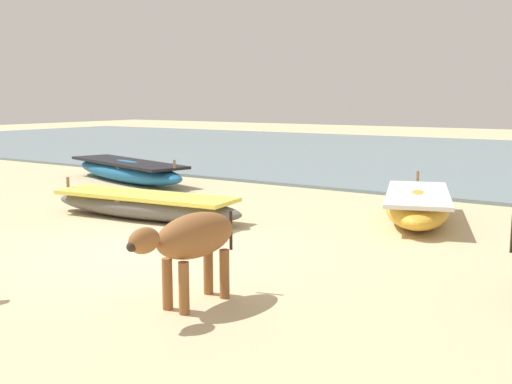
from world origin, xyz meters
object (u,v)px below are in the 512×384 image
object	(u,v)px
fishing_boat_3	(417,205)
cow_second_adult_brown	(193,240)
fishing_boat_1	(145,205)
fishing_boat_0	(127,170)

from	to	relation	value
fishing_boat_3	cow_second_adult_brown	xyz separation A→B (m)	(-0.51, -5.67, 0.42)
fishing_boat_1	fishing_boat_3	distance (m)	4.96
cow_second_adult_brown	fishing_boat_0	bearing A→B (deg)	-126.82
fishing_boat_1	fishing_boat_3	xyz separation A→B (m)	(4.27, 2.51, 0.04)
fishing_boat_1	cow_second_adult_brown	world-z (taller)	cow_second_adult_brown
fishing_boat_0	cow_second_adult_brown	distance (m)	10.12
fishing_boat_0	cow_second_adult_brown	size ratio (longest dim) A/B	3.30
fishing_boat_1	fishing_boat_3	world-z (taller)	fishing_boat_3
fishing_boat_1	fishing_boat_3	bearing A→B (deg)	-155.88
fishing_boat_0	fishing_boat_3	size ratio (longest dim) A/B	1.45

